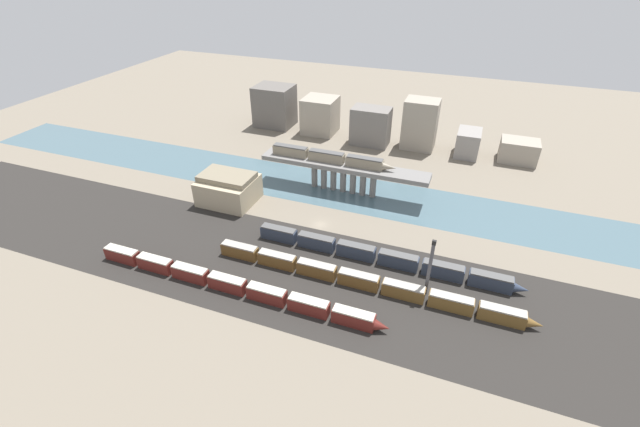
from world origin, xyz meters
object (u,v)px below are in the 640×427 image
train_yard_near (232,285)px  signal_tower (430,268)px  warehouse_building (228,188)px  train_on_bridge (331,157)px  train_yard_mid (363,281)px  train_yard_far (381,257)px

train_yard_near → signal_tower: 50.64m
warehouse_building → signal_tower: (71.55, -22.94, 3.44)m
train_on_bridge → warehouse_building: bearing=-145.6°
signal_tower → train_on_bridge: bearing=133.6°
train_yard_near → train_yard_mid: train_yard_mid is taller
signal_tower → train_yard_near: bearing=-160.7°
train_on_bridge → train_yard_near: (-5.96, -60.15, -10.75)m
warehouse_building → train_on_bridge: bearing=34.4°
train_yard_mid → train_yard_far: (1.99, 11.51, 0.12)m
warehouse_building → signal_tower: size_ratio=1.09×
train_yard_near → train_yard_far: (33.55, 24.87, 0.12)m
train_yard_far → warehouse_building: 59.61m
warehouse_building → train_yard_far: bearing=-14.3°
train_on_bridge → train_yard_mid: train_on_bridge is taller
warehouse_building → signal_tower: bearing=-17.8°
train_yard_near → warehouse_building: bearing=121.4°
train_yard_mid → signal_tower: bearing=11.6°
train_yard_near → signal_tower: bearing=19.3°
train_yard_near → signal_tower: signal_tower is taller
train_yard_near → train_yard_mid: 34.28m
train_yard_near → train_yard_far: train_yard_far is taller
train_yard_mid → train_yard_far: size_ratio=1.13×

